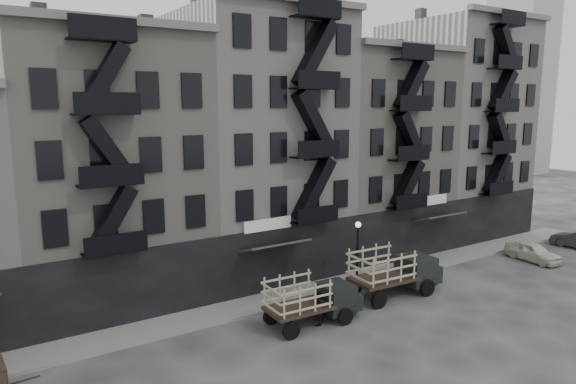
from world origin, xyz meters
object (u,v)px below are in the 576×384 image
car_east (533,252)px  stake_truck_west (312,296)px  stake_truck_east (394,268)px  pedestrian_mid (318,307)px

car_east → stake_truck_west: bearing=-176.3°
stake_truck_west → stake_truck_east: 6.52m
stake_truck_east → stake_truck_west: bearing=-171.6°
stake_truck_west → car_east: stake_truck_west is taller
stake_truck_west → pedestrian_mid: stake_truck_west is taller
car_east → stake_truck_east: bearing=-178.9°
stake_truck_west → pedestrian_mid: bearing=-49.5°
stake_truck_east → car_east: stake_truck_east is taller
pedestrian_mid → car_east: bearing=142.3°
stake_truck_west → pedestrian_mid: size_ratio=2.69×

